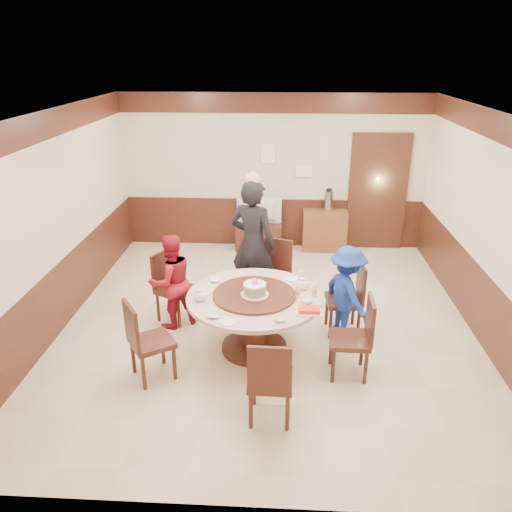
# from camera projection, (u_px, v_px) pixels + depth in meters

# --- Properties ---
(room) EXTENTS (6.00, 6.04, 2.84)m
(room) POSITION_uv_depth(u_px,v_px,m) (269.00, 250.00, 6.47)
(room) COLOR beige
(room) RESTS_ON ground
(banquet_table) EXTENTS (1.63, 1.63, 0.78)m
(banquet_table) POSITION_uv_depth(u_px,v_px,m) (254.00, 312.00, 6.07)
(banquet_table) COLOR #3F1C13
(banquet_table) RESTS_ON ground
(chair_0) EXTENTS (0.48, 0.47, 0.97)m
(chair_0) POSITION_uv_depth(u_px,v_px,m) (344.00, 311.00, 6.56)
(chair_0) COLOR #3F1C13
(chair_0) RESTS_ON ground
(chair_1) EXTENTS (0.56, 0.57, 0.97)m
(chair_1) POSITION_uv_depth(u_px,v_px,m) (273.00, 286.00, 7.24)
(chair_1) COLOR #3F1C13
(chair_1) RESTS_ON ground
(chair_2) EXTENTS (0.60, 0.59, 0.97)m
(chair_2) POSITION_uv_depth(u_px,v_px,m) (175.00, 299.00, 6.87)
(chair_2) COLOR #3F1C13
(chair_2) RESTS_ON ground
(chair_3) EXTENTS (0.61, 0.61, 0.97)m
(chair_3) POSITION_uv_depth(u_px,v_px,m) (151.00, 354.00, 5.63)
(chair_3) COLOR #3F1C13
(chair_3) RESTS_ON ground
(chair_4) EXTENTS (0.45, 0.46, 0.97)m
(chair_4) POSITION_uv_depth(u_px,v_px,m) (270.00, 393.00, 4.98)
(chair_4) COLOR #3F1C13
(chair_4) RESTS_ON ground
(chair_5) EXTENTS (0.46, 0.45, 0.97)m
(chair_5) POSITION_uv_depth(u_px,v_px,m) (351.00, 351.00, 5.69)
(chair_5) COLOR #3F1C13
(chair_5) RESTS_ON ground
(person_standing) EXTENTS (0.81, 0.69, 1.88)m
(person_standing) POSITION_uv_depth(u_px,v_px,m) (253.00, 244.00, 7.03)
(person_standing) COLOR black
(person_standing) RESTS_ON ground
(person_red) EXTENTS (0.80, 0.77, 1.30)m
(person_red) POSITION_uv_depth(u_px,v_px,m) (171.00, 281.00, 6.59)
(person_red) COLOR maroon
(person_red) RESTS_ON ground
(person_blue) EXTENTS (0.80, 0.94, 1.26)m
(person_blue) POSITION_uv_depth(u_px,v_px,m) (347.00, 294.00, 6.30)
(person_blue) COLOR #18339E
(person_blue) RESTS_ON ground
(birthday_cake) EXTENTS (0.33, 0.33, 0.22)m
(birthday_cake) POSITION_uv_depth(u_px,v_px,m) (255.00, 289.00, 5.91)
(birthday_cake) COLOR white
(birthday_cake) RESTS_ON banquet_table
(teapot_left) EXTENTS (0.17, 0.15, 0.13)m
(teapot_left) POSITION_uv_depth(u_px,v_px,m) (200.00, 296.00, 5.85)
(teapot_left) COLOR white
(teapot_left) RESTS_ON banquet_table
(teapot_right) EXTENTS (0.17, 0.15, 0.13)m
(teapot_right) POSITION_uv_depth(u_px,v_px,m) (302.00, 284.00, 6.13)
(teapot_right) COLOR white
(teapot_right) RESTS_ON banquet_table
(bowl_0) EXTENTS (0.14, 0.14, 0.03)m
(bowl_0) POSITION_uv_depth(u_px,v_px,m) (215.00, 280.00, 6.35)
(bowl_0) COLOR white
(bowl_0) RESTS_ON banquet_table
(bowl_1) EXTENTS (0.13, 0.13, 0.04)m
(bowl_1) POSITION_uv_depth(u_px,v_px,m) (280.00, 319.00, 5.42)
(bowl_1) COLOR white
(bowl_1) RESTS_ON banquet_table
(bowl_2) EXTENTS (0.15, 0.15, 0.04)m
(bowl_2) POSITION_uv_depth(u_px,v_px,m) (213.00, 316.00, 5.50)
(bowl_2) COLOR white
(bowl_2) RESTS_ON banquet_table
(bowl_3) EXTENTS (0.14, 0.14, 0.04)m
(bowl_3) POSITION_uv_depth(u_px,v_px,m) (307.00, 301.00, 5.82)
(bowl_3) COLOR white
(bowl_3) RESTS_ON banquet_table
(saucer_near) EXTENTS (0.18, 0.18, 0.01)m
(saucer_near) POSITION_uv_depth(u_px,v_px,m) (228.00, 322.00, 5.40)
(saucer_near) COLOR white
(saucer_near) RESTS_ON banquet_table
(saucer_far) EXTENTS (0.18, 0.18, 0.01)m
(saucer_far) POSITION_uv_depth(u_px,v_px,m) (291.00, 278.00, 6.42)
(saucer_far) COLOR white
(saucer_far) RESTS_ON banquet_table
(shrimp_platter) EXTENTS (0.30, 0.20, 0.06)m
(shrimp_platter) POSITION_uv_depth(u_px,v_px,m) (309.00, 311.00, 5.58)
(shrimp_platter) COLOR white
(shrimp_platter) RESTS_ON banquet_table
(bottle_0) EXTENTS (0.06, 0.06, 0.16)m
(bottle_0) POSITION_uv_depth(u_px,v_px,m) (298.00, 292.00, 5.91)
(bottle_0) COLOR white
(bottle_0) RESTS_ON banquet_table
(bottle_1) EXTENTS (0.06, 0.06, 0.16)m
(bottle_1) POSITION_uv_depth(u_px,v_px,m) (315.00, 291.00, 5.93)
(bottle_1) COLOR white
(bottle_1) RESTS_ON banquet_table
(bottle_2) EXTENTS (0.06, 0.06, 0.16)m
(bottle_2) POSITION_uv_depth(u_px,v_px,m) (301.00, 277.00, 6.29)
(bottle_2) COLOR white
(bottle_2) RESTS_ON banquet_table
(tv_stand) EXTENTS (0.85, 0.45, 0.50)m
(tv_stand) POSITION_uv_depth(u_px,v_px,m) (259.00, 236.00, 9.32)
(tv_stand) COLOR #3F1C13
(tv_stand) RESTS_ON ground
(television) EXTENTS (0.82, 0.13, 0.47)m
(television) POSITION_uv_depth(u_px,v_px,m) (259.00, 211.00, 9.14)
(television) COLOR gray
(television) RESTS_ON tv_stand
(side_cabinet) EXTENTS (0.80, 0.40, 0.75)m
(side_cabinet) POSITION_uv_depth(u_px,v_px,m) (324.00, 230.00, 9.24)
(side_cabinet) COLOR brown
(side_cabinet) RESTS_ON ground
(thermos) EXTENTS (0.15, 0.15, 0.38)m
(thermos) POSITION_uv_depth(u_px,v_px,m) (328.00, 201.00, 9.02)
(thermos) COLOR silver
(thermos) RESTS_ON side_cabinet
(notice_left) EXTENTS (0.25, 0.00, 0.35)m
(notice_left) POSITION_uv_depth(u_px,v_px,m) (268.00, 154.00, 8.93)
(notice_left) COLOR white
(notice_left) RESTS_ON room
(notice_right) EXTENTS (0.30, 0.00, 0.22)m
(notice_right) POSITION_uv_depth(u_px,v_px,m) (304.00, 171.00, 9.01)
(notice_right) COLOR white
(notice_right) RESTS_ON room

